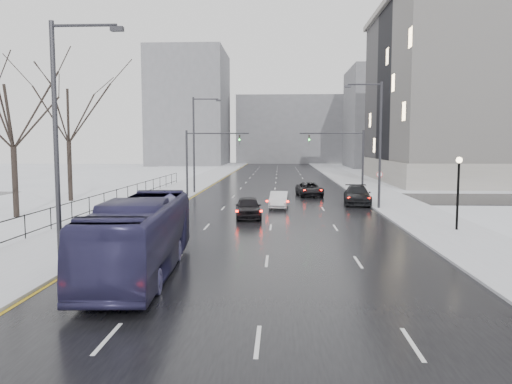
# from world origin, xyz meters

# --- Properties ---
(road) EXTENTS (16.00, 150.00, 0.04)m
(road) POSITION_xyz_m (0.00, 60.00, 0.02)
(road) COLOR black
(road) RESTS_ON ground
(cross_road) EXTENTS (130.00, 10.00, 0.04)m
(cross_road) POSITION_xyz_m (0.00, 48.00, 0.02)
(cross_road) COLOR black
(cross_road) RESTS_ON ground
(sidewalk_left) EXTENTS (5.00, 150.00, 0.16)m
(sidewalk_left) POSITION_xyz_m (-10.50, 60.00, 0.08)
(sidewalk_left) COLOR silver
(sidewalk_left) RESTS_ON ground
(sidewalk_right) EXTENTS (5.00, 150.00, 0.16)m
(sidewalk_right) POSITION_xyz_m (10.50, 60.00, 0.08)
(sidewalk_right) COLOR silver
(sidewalk_right) RESTS_ON ground
(park_strip) EXTENTS (14.00, 150.00, 0.12)m
(park_strip) POSITION_xyz_m (-20.00, 60.00, 0.06)
(park_strip) COLOR white
(park_strip) RESTS_ON ground
(tree_park_d) EXTENTS (8.75, 8.75, 12.50)m
(tree_park_d) POSITION_xyz_m (-17.80, 34.00, 0.00)
(tree_park_d) COLOR black
(tree_park_d) RESTS_ON ground
(tree_park_e) EXTENTS (9.45, 9.45, 13.50)m
(tree_park_e) POSITION_xyz_m (-18.20, 44.00, 0.00)
(tree_park_e) COLOR black
(tree_park_e) RESTS_ON ground
(iron_fence) EXTENTS (0.06, 70.00, 1.30)m
(iron_fence) POSITION_xyz_m (-13.00, 30.00, 0.91)
(iron_fence) COLOR black
(iron_fence) RESTS_ON sidewalk_left
(streetlight_r_mid) EXTENTS (2.95, 0.25, 10.00)m
(streetlight_r_mid) POSITION_xyz_m (8.17, 40.00, 5.62)
(streetlight_r_mid) COLOR #2D2D33
(streetlight_r_mid) RESTS_ON ground
(streetlight_l_near) EXTENTS (2.95, 0.25, 10.00)m
(streetlight_l_near) POSITION_xyz_m (-8.17, 20.00, 5.62)
(streetlight_l_near) COLOR #2D2D33
(streetlight_l_near) RESTS_ON ground
(streetlight_l_far) EXTENTS (2.95, 0.25, 10.00)m
(streetlight_l_far) POSITION_xyz_m (-8.17, 52.00, 5.62)
(streetlight_l_far) COLOR #2D2D33
(streetlight_l_far) RESTS_ON ground
(lamppost_r_mid) EXTENTS (0.36, 0.36, 4.28)m
(lamppost_r_mid) POSITION_xyz_m (11.00, 30.00, 2.94)
(lamppost_r_mid) COLOR black
(lamppost_r_mid) RESTS_ON sidewalk_right
(mast_signal_right) EXTENTS (6.10, 0.33, 6.50)m
(mast_signal_right) POSITION_xyz_m (7.33, 48.00, 4.11)
(mast_signal_right) COLOR #2D2D33
(mast_signal_right) RESTS_ON ground
(mast_signal_left) EXTENTS (6.10, 0.33, 6.50)m
(mast_signal_left) POSITION_xyz_m (-7.33, 48.00, 4.11)
(mast_signal_left) COLOR #2D2D33
(mast_signal_left) RESTS_ON ground
(no_uturn_sign) EXTENTS (0.60, 0.06, 2.70)m
(no_uturn_sign) POSITION_xyz_m (9.20, 44.00, 2.30)
(no_uturn_sign) COLOR #2D2D33
(no_uturn_sign) RESTS_ON sidewalk_right
(bldg_far_right) EXTENTS (24.00, 20.00, 22.00)m
(bldg_far_right) POSITION_xyz_m (28.00, 115.00, 11.00)
(bldg_far_right) COLOR slate
(bldg_far_right) RESTS_ON ground
(bldg_far_left) EXTENTS (18.00, 22.00, 28.00)m
(bldg_far_left) POSITION_xyz_m (-22.00, 125.00, 14.00)
(bldg_far_left) COLOR slate
(bldg_far_left) RESTS_ON ground
(bldg_far_center) EXTENTS (30.00, 18.00, 18.00)m
(bldg_far_center) POSITION_xyz_m (4.00, 140.00, 9.00)
(bldg_far_center) COLOR slate
(bldg_far_center) RESTS_ON ground
(bus) EXTENTS (3.21, 10.99, 3.02)m
(bus) POSITION_xyz_m (-4.94, 19.65, 1.55)
(bus) COLOR #2D2A52
(bus) RESTS_ON road
(sedan_center_near) EXTENTS (2.14, 4.50, 1.48)m
(sedan_center_near) POSITION_xyz_m (-1.65, 34.92, 0.78)
(sedan_center_near) COLOR black
(sedan_center_near) RESTS_ON road
(sedan_right_near) EXTENTS (1.69, 4.12, 1.33)m
(sedan_right_near) POSITION_xyz_m (0.50, 40.48, 0.70)
(sedan_right_near) COLOR silver
(sedan_right_near) RESTS_ON road
(sedan_right_cross) EXTENTS (2.79, 5.08, 1.35)m
(sedan_right_cross) POSITION_xyz_m (3.50, 49.90, 0.72)
(sedan_right_cross) COLOR black
(sedan_right_cross) RESTS_ON road
(sedan_right_far) EXTENTS (2.67, 5.57, 1.57)m
(sedan_right_far) POSITION_xyz_m (7.20, 43.31, 0.82)
(sedan_right_far) COLOR black
(sedan_right_far) RESTS_ON road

